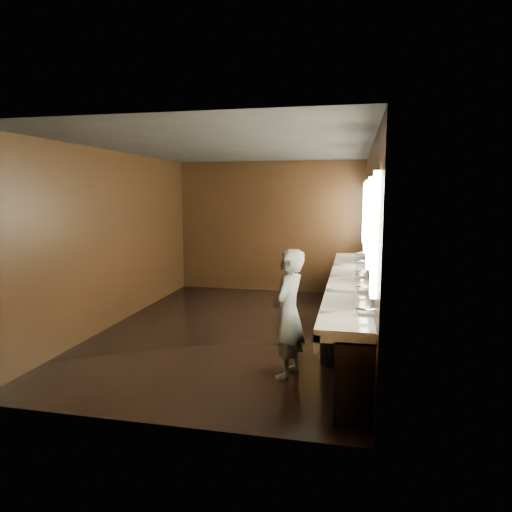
% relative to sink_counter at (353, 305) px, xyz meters
% --- Properties ---
extents(floor, '(6.00, 6.00, 0.00)m').
position_rel_sink_counter_xyz_m(floor, '(-1.79, 0.00, -0.50)').
color(floor, black).
rests_on(floor, ground).
extents(ceiling, '(4.00, 6.00, 0.02)m').
position_rel_sink_counter_xyz_m(ceiling, '(-1.79, 0.00, 2.30)').
color(ceiling, '#2D2D2B').
rests_on(ceiling, wall_back).
extents(wall_back, '(4.00, 0.02, 2.80)m').
position_rel_sink_counter_xyz_m(wall_back, '(-1.79, 3.00, 0.90)').
color(wall_back, black).
rests_on(wall_back, floor).
extents(wall_front, '(4.00, 0.02, 2.80)m').
position_rel_sink_counter_xyz_m(wall_front, '(-1.79, -3.00, 0.90)').
color(wall_front, black).
rests_on(wall_front, floor).
extents(wall_left, '(0.02, 6.00, 2.80)m').
position_rel_sink_counter_xyz_m(wall_left, '(-3.79, 0.00, 0.90)').
color(wall_left, black).
rests_on(wall_left, floor).
extents(wall_right, '(0.02, 6.00, 2.80)m').
position_rel_sink_counter_xyz_m(wall_right, '(0.21, 0.00, 0.90)').
color(wall_right, black).
rests_on(wall_right, floor).
extents(sink_counter, '(0.55, 5.40, 1.01)m').
position_rel_sink_counter_xyz_m(sink_counter, '(0.00, 0.00, 0.00)').
color(sink_counter, black).
rests_on(sink_counter, floor).
extents(mirror_band, '(0.06, 5.03, 1.15)m').
position_rel_sink_counter_xyz_m(mirror_band, '(0.19, -0.00, 1.25)').
color(mirror_band, white).
rests_on(mirror_band, wall_right).
extents(person, '(0.48, 0.62, 1.50)m').
position_rel_sink_counter_xyz_m(person, '(-0.72, -1.61, 0.25)').
color(person, '#93B5DC').
rests_on(person, floor).
extents(trash_bin, '(0.38, 0.38, 0.52)m').
position_rel_sink_counter_xyz_m(trash_bin, '(-0.22, -1.09, -0.23)').
color(trash_bin, black).
rests_on(trash_bin, floor).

